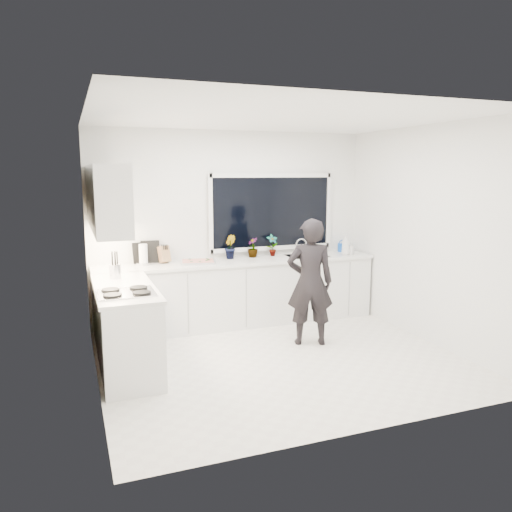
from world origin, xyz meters
name	(u,v)px	position (x,y,z in m)	size (l,w,h in m)	color
floor	(280,360)	(0.00, 0.00, -0.01)	(4.00, 3.50, 0.02)	beige
wall_back	(232,227)	(0.00, 1.76, 1.35)	(4.00, 0.02, 2.70)	white
wall_left	(90,253)	(-2.01, 0.00, 1.35)	(0.02, 3.50, 2.70)	white
wall_right	(429,235)	(2.01, 0.00, 1.35)	(0.02, 3.50, 2.70)	white
ceiling	(282,116)	(0.00, 0.00, 2.71)	(4.00, 3.50, 0.02)	white
window	(272,212)	(0.60, 1.73, 1.55)	(1.80, 0.02, 1.00)	black
base_cabinets_back	(239,294)	(0.00, 1.45, 0.44)	(3.92, 0.58, 0.88)	white
base_cabinets_left	(126,329)	(-1.67, 0.35, 0.44)	(0.58, 1.60, 0.88)	white
countertop_back	(239,262)	(0.00, 1.44, 0.90)	(3.94, 0.62, 0.04)	silver
countertop_left	(124,288)	(-1.67, 0.35, 0.90)	(0.62, 1.60, 0.04)	silver
upper_cabinets	(106,198)	(-1.79, 0.70, 1.85)	(0.34, 2.10, 0.70)	white
sink	(307,259)	(1.05, 1.45, 0.87)	(0.58, 0.42, 0.14)	silver
faucet	(301,246)	(1.05, 1.65, 1.03)	(0.03, 0.03, 0.22)	silver
stovetop	(126,292)	(-1.69, 0.00, 0.94)	(0.56, 0.48, 0.03)	black
person	(310,282)	(0.55, 0.37, 0.79)	(0.57, 0.38, 1.58)	black
pizza_tray	(198,262)	(-0.59, 1.42, 0.94)	(0.45, 0.33, 0.03)	silver
pizza	(198,261)	(-0.59, 1.42, 0.95)	(0.41, 0.29, 0.01)	#B13817
watering_can	(342,247)	(1.73, 1.61, 0.98)	(0.14, 0.14, 0.13)	#134AB4
paper_towel_roll	(143,255)	(-1.29, 1.55, 1.05)	(0.11, 0.11, 0.26)	white
knife_block	(164,255)	(-1.01, 1.59, 1.03)	(0.13, 0.10, 0.22)	#A06D4A
utensil_crock	(115,272)	(-1.72, 0.80, 1.00)	(0.13, 0.13, 0.16)	silver
picture_frame_large	(141,253)	(-1.31, 1.69, 1.06)	(0.22, 0.02, 0.28)	black
picture_frame_small	(150,252)	(-1.18, 1.69, 1.07)	(0.25, 0.02, 0.30)	black
herb_plants	(249,247)	(0.20, 1.61, 1.08)	(0.82, 0.19, 0.33)	#26662D
soap_bottles	(347,245)	(1.62, 1.30, 1.06)	(0.22, 0.16, 0.31)	#D8BF66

